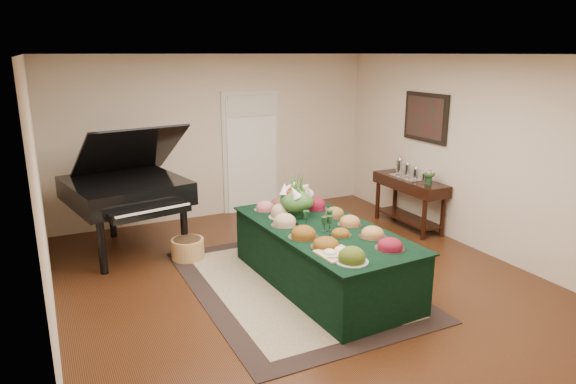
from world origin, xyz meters
name	(u,v)px	position (x,y,z in m)	size (l,w,h in m)	color
ground	(299,279)	(0.00, 0.00, 0.00)	(6.00, 6.00, 0.00)	black
area_rug	(293,283)	(-0.12, -0.09, 0.01)	(2.31, 3.24, 0.01)	black
kitchen_doorway	(252,153)	(0.60, 2.97, 1.02)	(1.05, 0.07, 2.10)	silver
buffet_table	(322,256)	(0.19, -0.24, 0.37)	(1.33, 2.61, 0.72)	black
food_platters	(318,223)	(0.15, -0.19, 0.77)	(1.03, 2.36, 0.14)	#A7B0A6
cutting_board	(336,251)	(-0.10, -1.02, 0.76)	(0.38, 0.38, 0.10)	tan
green_goblets	(322,220)	(0.18, -0.24, 0.81)	(0.33, 0.37, 0.18)	#16371F
floral_centerpiece	(297,196)	(0.12, 0.29, 0.99)	(0.45, 0.45, 0.45)	#16371F
grand_piano	(126,189)	(-1.69, 1.95, 0.89)	(1.76, 1.96, 1.78)	black
wicker_basket	(188,249)	(-1.05, 1.26, 0.14)	(0.44, 0.44, 0.28)	#AD7D46
mahogany_sideboard	(410,190)	(2.50, 1.00, 0.62)	(0.45, 1.38, 0.80)	black
tea_service	(410,171)	(2.50, 1.03, 0.92)	(0.34, 0.74, 0.30)	silver
pink_bouquet	(430,174)	(2.50, 0.58, 0.96)	(0.19, 0.19, 0.24)	#16371F
wall_painting	(426,117)	(2.72, 1.00, 1.75)	(0.05, 0.95, 0.75)	black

